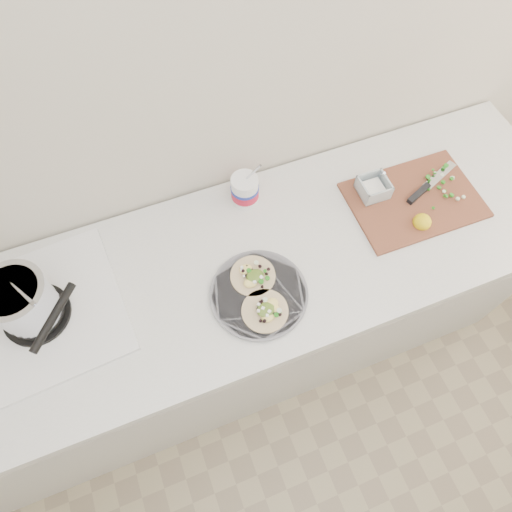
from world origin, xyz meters
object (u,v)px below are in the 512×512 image
object	(u,v)px
stove	(29,307)
tub	(246,188)
taco_plate	(259,293)
cutboard	(412,196)

from	to	relation	value
stove	tub	bearing A→B (deg)	9.85
tub	taco_plate	bearing A→B (deg)	-104.53
tub	cutboard	world-z (taller)	tub
taco_plate	tub	xyz separation A→B (m)	(0.09, 0.35, 0.05)
stove	cutboard	xyz separation A→B (m)	(1.25, -0.03, -0.06)
stove	taco_plate	bearing A→B (deg)	-18.94
taco_plate	stove	bearing A→B (deg)	164.83
tub	cutboard	size ratio (longest dim) A/B	0.48
taco_plate	cutboard	size ratio (longest dim) A/B	0.68
stove	taco_plate	size ratio (longest dim) A/B	1.70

